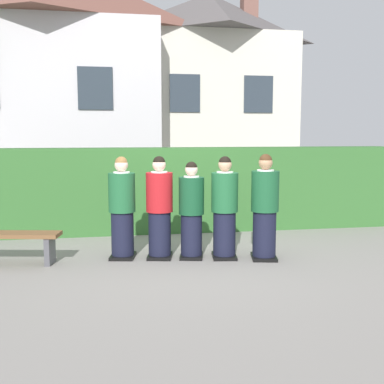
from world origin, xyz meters
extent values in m
plane|color=gray|center=(0.00, 0.00, 0.00)|extent=(60.00, 60.00, 0.00)
cylinder|color=black|center=(-1.08, 0.20, 0.37)|extent=(0.35, 0.35, 0.74)
cube|color=black|center=(-1.08, 0.20, 0.03)|extent=(0.45, 0.52, 0.05)
cylinder|color=#1E5B33|center=(-1.08, 0.20, 1.04)|extent=(0.42, 0.42, 0.61)
cylinder|color=white|center=(-1.08, 0.20, 1.35)|extent=(0.26, 0.26, 0.03)
cube|color=navy|center=(-1.04, 0.39, 1.16)|extent=(0.04, 0.02, 0.27)
sphere|color=beige|center=(-1.08, 0.20, 1.47)|extent=(0.21, 0.21, 0.21)
sphere|color=olive|center=(-1.08, 0.20, 1.51)|extent=(0.19, 0.19, 0.19)
cylinder|color=black|center=(-0.50, 0.10, 0.37)|extent=(0.35, 0.35, 0.74)
cube|color=black|center=(-0.50, 0.10, 0.03)|extent=(0.46, 0.53, 0.05)
cylinder|color=#AD191E|center=(-0.50, 0.10, 1.05)|extent=(0.42, 0.42, 0.61)
cylinder|color=white|center=(-0.50, 0.10, 1.36)|extent=(0.26, 0.26, 0.03)
cube|color=navy|center=(-0.46, 0.30, 1.17)|extent=(0.04, 0.02, 0.27)
sphere|color=beige|center=(-0.50, 0.10, 1.48)|extent=(0.21, 0.21, 0.21)
sphere|color=black|center=(-0.50, 0.10, 1.51)|extent=(0.19, 0.19, 0.19)
cylinder|color=black|center=(-0.01, 0.02, 0.35)|extent=(0.33, 0.33, 0.70)
cube|color=black|center=(-0.01, 0.02, 0.03)|extent=(0.44, 0.50, 0.05)
cylinder|color=#144728|center=(-0.01, 0.02, 0.99)|extent=(0.40, 0.40, 0.58)
cylinder|color=white|center=(-0.01, 0.02, 1.28)|extent=(0.25, 0.25, 0.03)
cube|color=gold|center=(0.03, 0.20, 1.11)|extent=(0.04, 0.02, 0.25)
sphere|color=beige|center=(-0.01, 0.02, 1.40)|extent=(0.20, 0.20, 0.20)
sphere|color=black|center=(-0.01, 0.02, 1.43)|extent=(0.18, 0.18, 0.18)
cube|color=white|center=(0.05, 0.27, 0.90)|extent=(0.15, 0.04, 0.20)
cylinder|color=black|center=(0.51, -0.07, 0.37)|extent=(0.35, 0.35, 0.74)
cube|color=black|center=(0.51, -0.07, 0.03)|extent=(0.43, 0.51, 0.05)
cylinder|color=#1E5B33|center=(0.51, -0.07, 1.04)|extent=(0.42, 0.42, 0.61)
cylinder|color=white|center=(0.51, -0.07, 1.35)|extent=(0.26, 0.26, 0.03)
cube|color=gold|center=(0.53, 0.12, 1.17)|extent=(0.04, 0.02, 0.27)
sphere|color=tan|center=(0.51, -0.07, 1.47)|extent=(0.21, 0.21, 0.21)
sphere|color=black|center=(0.51, -0.07, 1.51)|extent=(0.19, 0.19, 0.19)
cube|color=white|center=(0.54, 0.19, 0.95)|extent=(0.15, 0.03, 0.20)
cylinder|color=black|center=(1.11, -0.24, 0.38)|extent=(0.36, 0.36, 0.76)
cube|color=black|center=(1.11, -0.24, 0.03)|extent=(0.47, 0.54, 0.05)
cylinder|color=#19512D|center=(1.11, -0.24, 1.07)|extent=(0.43, 0.43, 0.63)
cylinder|color=white|center=(1.11, -0.24, 1.39)|extent=(0.27, 0.27, 0.03)
cube|color=navy|center=(1.15, -0.04, 1.19)|extent=(0.04, 0.02, 0.28)
sphere|color=tan|center=(1.11, -0.24, 1.51)|extent=(0.21, 0.21, 0.21)
sphere|color=#472D19|center=(1.11, -0.24, 1.55)|extent=(0.20, 0.20, 0.20)
cube|color=#33662D|center=(0.00, 2.15, 0.84)|extent=(9.21, 0.70, 1.67)
cube|color=beige|center=(2.09, 8.82, 2.52)|extent=(5.00, 3.91, 5.03)
pyramid|color=#514C4C|center=(2.09, 8.82, 5.78)|extent=(5.30, 4.15, 1.50)
cube|color=brown|center=(3.47, 8.82, 5.86)|extent=(0.50, 0.50, 1.35)
cube|color=#2D3842|center=(0.97, 6.84, 3.12)|extent=(0.90, 0.04, 1.10)
cube|color=#2D3842|center=(3.22, 6.84, 3.12)|extent=(0.90, 0.04, 1.10)
cube|color=silver|center=(-3.00, 7.25, 2.51)|extent=(6.30, 3.19, 5.03)
cube|color=#2D3842|center=(-1.59, 5.64, 3.12)|extent=(0.90, 0.04, 1.10)
cube|color=brown|center=(-2.71, 0.11, 0.45)|extent=(1.44, 0.61, 0.06)
cube|color=#4C4C51|center=(-2.17, 0.01, 0.21)|extent=(0.14, 0.33, 0.42)
camera|label=1|loc=(-1.25, -7.26, 1.97)|focal=44.64mm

